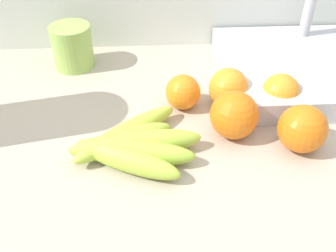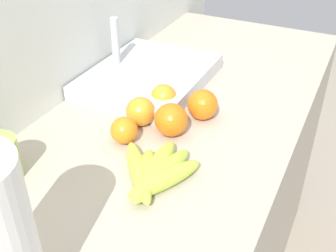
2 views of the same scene
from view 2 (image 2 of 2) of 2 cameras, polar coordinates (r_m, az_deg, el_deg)
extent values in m
cube|color=#ADA08C|center=(1.40, 0.65, -14.94)|extent=(1.60, 0.63, 0.92)
cube|color=silver|center=(1.41, -12.10, -4.81)|extent=(2.00, 0.06, 1.30)
ellipsoid|color=#AAC63F|center=(0.87, -0.35, -7.24)|extent=(0.18, 0.12, 0.04)
ellipsoid|color=#A9CF3F|center=(0.88, -0.86, -6.61)|extent=(0.20, 0.07, 0.04)
ellipsoid|color=#ADC63F|center=(0.89, -1.75, -6.03)|extent=(0.22, 0.07, 0.04)
ellipsoid|color=#A8C93F|center=(0.88, -3.00, -6.59)|extent=(0.17, 0.10, 0.04)
ellipsoid|color=#B1CC3F|center=(0.89, -4.03, -6.15)|extent=(0.19, 0.16, 0.04)
sphere|color=orange|center=(1.12, -0.60, 3.95)|extent=(0.07, 0.07, 0.07)
sphere|color=orange|center=(1.01, 0.43, 0.85)|extent=(0.08, 0.08, 0.08)
sphere|color=orange|center=(1.08, 4.75, 2.93)|extent=(0.08, 0.08, 0.08)
sphere|color=orange|center=(1.00, -6.02, -0.58)|extent=(0.07, 0.07, 0.07)
sphere|color=orange|center=(1.06, -3.78, 1.99)|extent=(0.07, 0.07, 0.07)
cube|color=#B7BABF|center=(1.26, -2.60, 6.77)|extent=(0.40, 0.32, 0.05)
cylinder|color=#B2B2B7|center=(1.27, -7.22, 11.46)|extent=(0.02, 0.02, 0.14)
camera|label=1|loc=(0.66, 37.56, 12.79)|focal=40.43mm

